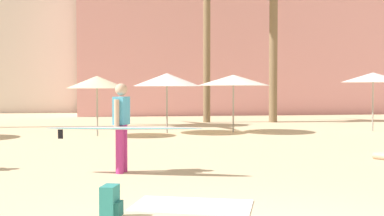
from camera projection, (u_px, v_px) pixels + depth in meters
name	position (u px, v px, depth m)	size (l,w,h in m)	color
hotel_pink	(239.00, 21.00, 36.59)	(22.46, 8.79, 13.04)	pink
cafe_umbrella_1	(233.00, 80.00, 19.41)	(2.76, 2.76, 2.20)	gray
cafe_umbrella_2	(373.00, 77.00, 19.96)	(2.47, 2.47, 2.30)	gray
cafe_umbrella_3	(97.00, 82.00, 17.81)	(2.13, 2.13, 2.11)	gray
cafe_umbrella_4	(167.00, 80.00, 19.07)	(2.55, 2.55, 2.25)	gray
beach_towel	(192.00, 205.00, 7.17)	(1.65, 0.96, 0.01)	white
backpack	(111.00, 202.00, 6.47)	(0.31, 0.34, 0.42)	teal
person_far_right	(122.00, 125.00, 9.88)	(3.05, 1.36, 1.76)	#B7337F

